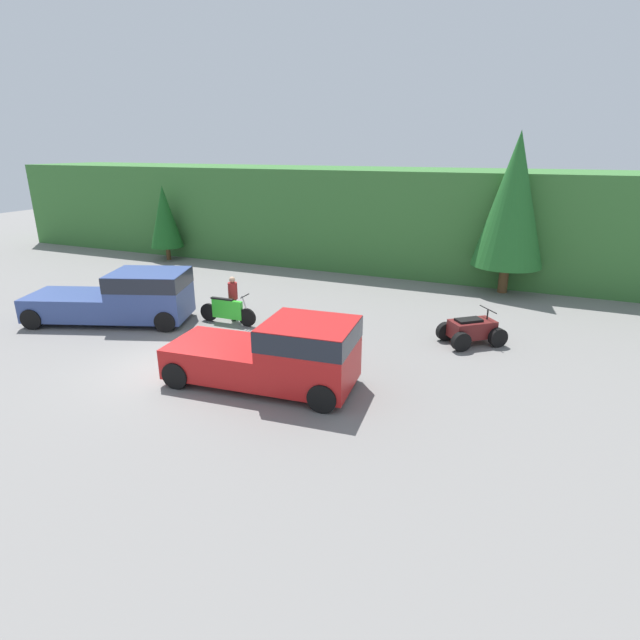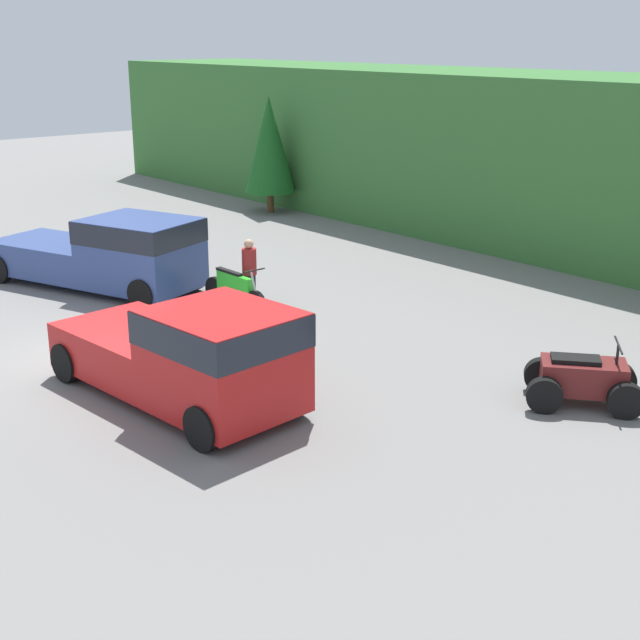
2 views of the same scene
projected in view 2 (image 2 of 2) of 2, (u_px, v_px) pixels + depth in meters
ground_plane at (97, 354)px, 18.52m from camera, size 80.00×80.00×0.00m
hillside_backdrop at (566, 161)px, 27.52m from camera, size 44.00×6.00×5.18m
tree_left at (269, 145)px, 32.53m from camera, size 1.86×1.86×4.24m
pickup_truck_red at (192, 353)px, 15.61m from camera, size 5.37×2.63×1.95m
pickup_truck_second at (112, 252)px, 22.85m from camera, size 6.29×4.01×1.95m
dirt_bike at (235, 292)px, 21.22m from camera, size 2.34×0.60×1.18m
quad_atv at (583, 380)px, 15.87m from camera, size 2.32×2.21×1.18m
rider_person at (249, 271)px, 21.37m from camera, size 0.44×0.44×1.70m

